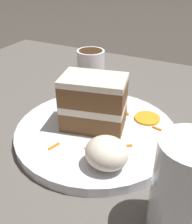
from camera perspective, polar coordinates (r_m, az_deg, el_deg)
The scene contains 9 objects.
ground_plane at distance 0.49m, azimuth -0.58°, elevation -10.34°, with size 6.00×6.00×0.00m, color #38332D.
dining_table at distance 0.48m, azimuth -0.59°, elevation -9.25°, with size 1.14×1.00×0.02m, color #56514C.
plate at distance 0.50m, azimuth -0.00°, elevation -4.31°, with size 0.30×0.30×0.02m, color silver.
cake_slice at distance 0.48m, azimuth -0.51°, elevation 2.08°, with size 0.13×0.10×0.10m.
cream_dollop at distance 0.40m, azimuth 2.34°, elevation -8.89°, with size 0.07×0.06×0.05m, color silver.
orange_garnish at distance 0.53m, azimuth 11.08°, elevation -1.33°, with size 0.05×0.05×0.00m, color orange.
carrot_shreds_scatter at distance 0.48m, azimuth 3.58°, elevation -4.87°, with size 0.16×0.18×0.00m.
drinking_glass at distance 0.34m, azimuth 18.38°, elevation -16.66°, with size 0.08×0.08×0.13m.
coffee_mug at distance 0.71m, azimuth -1.14°, elevation 10.31°, with size 0.07×0.07×0.08m.
Camera 1 is at (-0.17, 0.32, 0.32)m, focal length 42.00 mm.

